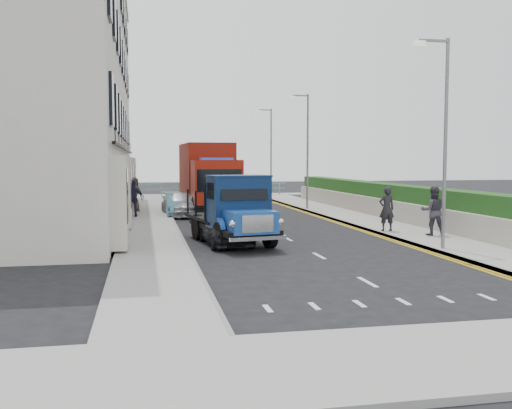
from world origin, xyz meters
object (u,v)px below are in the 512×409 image
(lamp_near, at_px, (442,131))
(lamp_mid, at_px, (306,144))
(bedford_lorry, at_px, (237,214))
(parked_car_front, at_px, (225,227))
(pedestrian_east_near, at_px, (387,209))
(lamp_far, at_px, (270,148))
(red_lorry, at_px, (208,176))

(lamp_near, height_order, lamp_mid, same)
(bedford_lorry, relative_size, parked_car_front, 1.45)
(lamp_mid, height_order, bedford_lorry, lamp_mid)
(bedford_lorry, xyz_separation_m, pedestrian_east_near, (6.62, 2.07, -0.10))
(lamp_mid, height_order, lamp_far, same)
(lamp_mid, xyz_separation_m, parked_car_front, (-6.78, -13.00, -3.35))
(lamp_far, distance_m, parked_car_front, 24.21)
(lamp_mid, distance_m, lamp_far, 10.00)
(red_lorry, bearing_deg, lamp_near, -71.14)
(pedestrian_east_near, bearing_deg, lamp_far, -89.17)
(lamp_mid, distance_m, parked_car_front, 15.04)
(red_lorry, bearing_deg, lamp_far, 58.08)
(lamp_near, height_order, lamp_far, same)
(lamp_mid, relative_size, bedford_lorry, 1.28)
(parked_car_front, relative_size, pedestrian_east_near, 2.06)
(pedestrian_east_near, bearing_deg, parked_car_front, 14.04)
(lamp_mid, bearing_deg, bedford_lorry, -115.60)
(lamp_far, distance_m, red_lorry, 12.04)
(lamp_mid, distance_m, red_lorry, 6.24)
(lamp_far, bearing_deg, lamp_mid, -90.00)
(red_lorry, relative_size, parked_car_front, 2.04)
(lamp_near, height_order, parked_car_front, lamp_near)
(lamp_mid, relative_size, lamp_far, 1.00)
(lamp_mid, xyz_separation_m, bedford_lorry, (-6.40, -13.35, -2.85))
(lamp_near, relative_size, red_lorry, 0.90)
(bedford_lorry, distance_m, pedestrian_east_near, 6.94)
(lamp_near, xyz_separation_m, pedestrian_east_near, (0.22, 4.72, -2.96))
(parked_car_front, height_order, pedestrian_east_near, pedestrian_east_near)
(pedestrian_east_near, bearing_deg, lamp_near, 87.53)
(bedford_lorry, distance_m, red_lorry, 13.10)
(lamp_near, distance_m, lamp_mid, 16.00)
(lamp_near, height_order, pedestrian_east_near, lamp_near)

